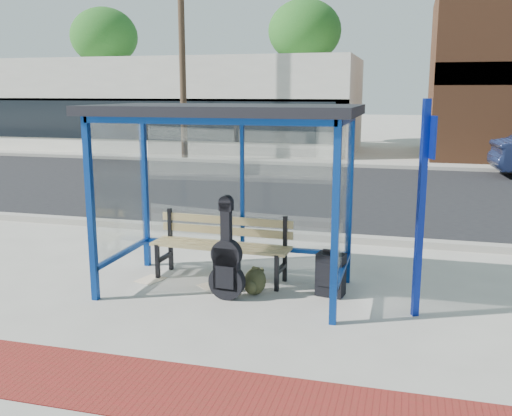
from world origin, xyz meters
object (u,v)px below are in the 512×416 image
(guitar_bag, at_px, (227,264))
(suitcase, at_px, (331,275))
(backpack, at_px, (254,282))
(bench, at_px, (222,242))

(guitar_bag, relative_size, suitcase, 2.05)
(guitar_bag, distance_m, suitcase, 1.34)
(backpack, bearing_deg, guitar_bag, -128.50)
(bench, bearing_deg, guitar_bag, -65.07)
(guitar_bag, xyz_separation_m, suitcase, (1.25, 0.46, -0.18))
(guitar_bag, relative_size, backpack, 3.48)
(suitcase, bearing_deg, guitar_bag, -149.38)
(bench, xyz_separation_m, suitcase, (1.56, -0.31, -0.24))
(bench, relative_size, suitcase, 3.23)
(suitcase, height_order, backpack, suitcase)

